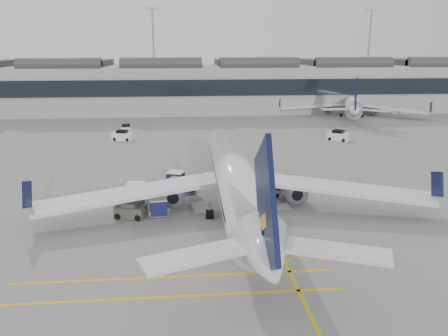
{
  "coord_description": "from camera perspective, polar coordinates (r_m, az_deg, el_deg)",
  "views": [
    {
      "loc": [
        2.94,
        -37.05,
        15.18
      ],
      "look_at": [
        6.57,
        3.22,
        4.0
      ],
      "focal_mm": 35.0,
      "sensor_mm": 36.0,
      "label": 1
    }
  ],
  "objects": [
    {
      "name": "ramp_agent_a",
      "position": [
        45.25,
        -5.49,
        -2.99
      ],
      "size": [
        0.8,
        0.74,
        1.84
      ],
      "primitive_type": "imported",
      "rotation": [
        0.0,
        0.0,
        0.6
      ],
      "color": "orange",
      "rests_on": "ground"
    },
    {
      "name": "belt_loader",
      "position": [
        45.92,
        4.63,
        -3.09
      ],
      "size": [
        5.29,
        2.54,
        2.09
      ],
      "rotation": [
        0.0,
        0.0,
        0.22
      ],
      "color": "silver",
      "rests_on": "ground"
    },
    {
      "name": "airliner_far",
      "position": [
        105.15,
        16.4,
        8.09
      ],
      "size": [
        31.38,
        34.79,
        9.64
      ],
      "rotation": [
        0.0,
        0.0,
        -0.34
      ],
      "color": "silver",
      "rests_on": "ground"
    },
    {
      "name": "ground",
      "position": [
        40.15,
        -9.03,
        -6.97
      ],
      "size": [
        220.0,
        220.0,
        0.0
      ],
      "primitive_type": "plane",
      "color": "gray",
      "rests_on": "ground"
    },
    {
      "name": "airliner_main",
      "position": [
        41.39,
        1.49,
        -1.44
      ],
      "size": [
        36.97,
        40.38,
        10.74
      ],
      "rotation": [
        0.0,
        0.0,
        -0.01
      ],
      "color": "silver",
      "rests_on": "ground"
    },
    {
      "name": "safety_cone_nose",
      "position": [
        60.27,
        -0.15,
        1.14
      ],
      "size": [
        0.41,
        0.41,
        0.56
      ],
      "primitive_type": "cone",
      "color": "#F24C0A",
      "rests_on": "ground"
    },
    {
      "name": "ramp_agent_b",
      "position": [
        46.47,
        -5.85,
        -2.53
      ],
      "size": [
        0.93,
        0.75,
        1.79
      ],
      "primitive_type": "imported",
      "rotation": [
        0.0,
        0.0,
        3.05
      ],
      "color": "#E13D0B",
      "rests_on": "ground"
    },
    {
      "name": "baggage_cart_a",
      "position": [
        41.07,
        -8.55,
        -5.04
      ],
      "size": [
        1.79,
        1.54,
        1.72
      ],
      "rotation": [
        0.0,
        0.0,
        0.13
      ],
      "color": "gray",
      "rests_on": "ground"
    },
    {
      "name": "service_van_right",
      "position": [
        76.28,
        14.68,
        4.09
      ],
      "size": [
        3.86,
        3.46,
        1.8
      ],
      "rotation": [
        0.0,
        0.0,
        -0.62
      ],
      "color": "silver",
      "rests_on": "ground"
    },
    {
      "name": "terminal",
      "position": [
        109.39,
        -6.8,
        10.61
      ],
      "size": [
        200.0,
        20.45,
        12.4
      ],
      "color": "#9E9E99",
      "rests_on": "ground"
    },
    {
      "name": "baggage_cart_b",
      "position": [
        48.83,
        -6.31,
        -1.49
      ],
      "size": [
        2.23,
        2.04,
        1.92
      ],
      "rotation": [
        0.0,
        0.0,
        -0.35
      ],
      "color": "gray",
      "rests_on": "ground"
    },
    {
      "name": "service_van_left",
      "position": [
        75.99,
        -13.13,
        4.12
      ],
      "size": [
        3.65,
        2.41,
        1.72
      ],
      "rotation": [
        0.0,
        0.0,
        -0.23
      ],
      "color": "silver",
      "rests_on": "ground"
    },
    {
      "name": "light_masts",
      "position": [
        123.14,
        -7.56,
        15.01
      ],
      "size": [
        113.0,
        0.6,
        25.45
      ],
      "color": "slate",
      "rests_on": "ground"
    },
    {
      "name": "pushback_tug",
      "position": [
        41.34,
        -12.07,
        -5.44
      ],
      "size": [
        3.07,
        2.35,
        1.52
      ],
      "rotation": [
        0.0,
        0.0,
        -0.29
      ],
      "color": "#4B4D41",
      "rests_on": "ground"
    },
    {
      "name": "safety_cone_engine",
      "position": [
        48.82,
        5.65,
        -2.45
      ],
      "size": [
        0.34,
        0.34,
        0.47
      ],
      "primitive_type": "cone",
      "color": "#F24C0A",
      "rests_on": "ground"
    },
    {
      "name": "apron_markings",
      "position": [
        49.94,
        3.22,
        -2.26
      ],
      "size": [
        0.25,
        60.0,
        0.01
      ],
      "primitive_type": "cube",
      "color": "gold",
      "rests_on": "ground"
    },
    {
      "name": "baggage_cart_c",
      "position": [
        47.04,
        -4.78,
        -2.29
      ],
      "size": [
        1.83,
        1.63,
        1.65
      ],
      "rotation": [
        0.0,
        0.0,
        0.24
      ],
      "color": "gray",
      "rests_on": "ground"
    },
    {
      "name": "service_van_mid",
      "position": [
        82.24,
        -12.65,
        4.97
      ],
      "size": [
        1.91,
        3.38,
        1.67
      ],
      "rotation": [
        0.0,
        0.0,
        1.66
      ],
      "color": "silver",
      "rests_on": "ground"
    },
    {
      "name": "baggage_cart_d",
      "position": [
        45.3,
        -11.38,
        -3.02
      ],
      "size": [
        2.03,
        1.73,
        1.98
      ],
      "rotation": [
        0.0,
        0.0,
        -0.1
      ],
      "color": "gray",
      "rests_on": "ground"
    }
  ]
}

